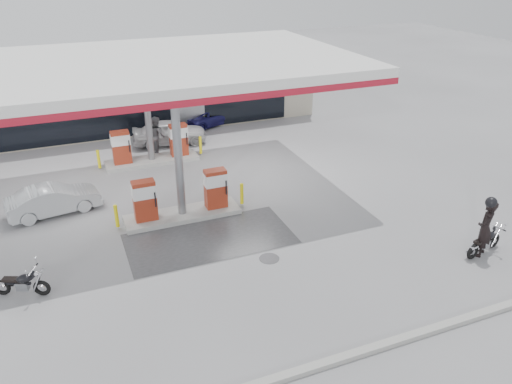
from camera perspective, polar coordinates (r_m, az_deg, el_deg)
ground at (r=18.23m, az=-6.80°, el=-5.63°), size 90.00×90.00×0.00m
wet_patch at (r=18.34m, az=-5.30°, el=-5.33°), size 6.00×3.00×0.00m
drain_cover at (r=17.18m, az=1.53°, el=-7.60°), size 0.70×0.70×0.01m
kerb at (r=13.00m, az=2.20°, el=-20.65°), size 28.00×0.25×0.15m
store_building at (r=32.13m, az=-14.93°, el=11.74°), size 22.00×8.22×4.00m
canopy at (r=20.86m, az=-11.44°, el=13.83°), size 16.00×10.02×5.51m
pump_island_near at (r=19.59m, az=-8.51°, el=-0.97°), size 5.14×1.30×1.78m
pump_island_far at (r=24.99m, az=-11.92°, el=4.87°), size 5.14×1.30×1.78m
main_motorcycle at (r=18.98m, az=24.67°, el=-5.25°), size 1.80×0.72×0.94m
biker_main at (r=18.54m, az=24.72°, el=-3.81°), size 0.90×0.82×2.07m
parked_motorcycle at (r=16.89m, az=-25.17°, el=-9.50°), size 1.67×0.96×0.91m
sedan_white at (r=27.28m, az=-9.87°, el=6.77°), size 4.07×2.07×1.33m
attendant at (r=25.91m, az=-11.28°, el=6.36°), size 0.97×1.12×1.97m
hatchback_silver at (r=21.27m, az=-22.12°, el=-0.83°), size 3.70×1.80×1.17m
parked_car_right at (r=30.19m, az=-5.11°, el=8.63°), size 3.97×2.80×1.00m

